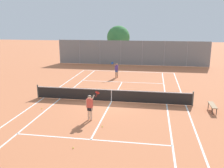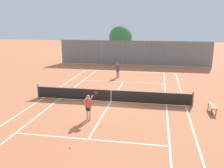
# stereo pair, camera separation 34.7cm
# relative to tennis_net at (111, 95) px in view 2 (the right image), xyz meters

# --- Properties ---
(ground_plane) EXTENTS (120.00, 120.00, 0.00)m
(ground_plane) POSITION_rel_tennis_net_xyz_m (0.00, 0.00, -0.51)
(ground_plane) COLOR #C67047
(court_line_markings) EXTENTS (11.10, 23.90, 0.01)m
(court_line_markings) POSITION_rel_tennis_net_xyz_m (0.00, 0.00, -0.51)
(court_line_markings) COLOR white
(court_line_markings) RESTS_ON ground
(tennis_net) EXTENTS (12.00, 0.10, 1.07)m
(tennis_net) POSITION_rel_tennis_net_xyz_m (0.00, 0.00, 0.00)
(tennis_net) COLOR #474C47
(tennis_net) RESTS_ON ground
(player_near_side) EXTENTS (0.80, 0.71, 1.77)m
(player_near_side) POSITION_rel_tennis_net_xyz_m (-0.69, -3.82, 0.42)
(player_near_side) COLOR beige
(player_near_side) RESTS_ON ground
(player_far_left) EXTENTS (0.82, 0.70, 1.77)m
(player_far_left) POSITION_rel_tennis_net_xyz_m (-0.85, 8.34, 0.42)
(player_far_left) COLOR tan
(player_far_left) RESTS_ON ground
(loose_tennis_ball_0) EXTENTS (0.07, 0.07, 0.07)m
(loose_tennis_ball_0) POSITION_rel_tennis_net_xyz_m (-4.54, -2.42, -0.48)
(loose_tennis_ball_0) COLOR #D1DB33
(loose_tennis_ball_0) RESTS_ON ground
(loose_tennis_ball_1) EXTENTS (0.07, 0.07, 0.07)m
(loose_tennis_ball_1) POSITION_rel_tennis_net_xyz_m (0.27, -4.75, -0.48)
(loose_tennis_ball_1) COLOR #D1DB33
(loose_tennis_ball_1) RESTS_ON ground
(loose_tennis_ball_2) EXTENTS (0.07, 0.07, 0.07)m
(loose_tennis_ball_2) POSITION_rel_tennis_net_xyz_m (-0.61, -7.45, -0.48)
(loose_tennis_ball_2) COLOR #D1DB33
(loose_tennis_ball_2) RESTS_ON ground
(loose_tennis_ball_3) EXTENTS (0.07, 0.07, 0.07)m
(loose_tennis_ball_3) POSITION_rel_tennis_net_xyz_m (-4.67, 9.89, -0.48)
(loose_tennis_ball_3) COLOR #D1DB33
(loose_tennis_ball_3) RESTS_ON ground
(loose_tennis_ball_4) EXTENTS (0.07, 0.07, 0.07)m
(loose_tennis_ball_4) POSITION_rel_tennis_net_xyz_m (3.87, 0.71, -0.48)
(loose_tennis_ball_4) COLOR #D1DB33
(loose_tennis_ball_4) RESTS_ON ground
(courtside_bench) EXTENTS (0.36, 1.50, 0.47)m
(courtside_bench) POSITION_rel_tennis_net_xyz_m (7.11, -0.94, -0.10)
(courtside_bench) COLOR olive
(courtside_bench) RESTS_ON ground
(back_fence) EXTENTS (20.96, 0.08, 3.41)m
(back_fence) POSITION_rel_tennis_net_xyz_m (0.00, 16.66, 1.19)
(back_fence) COLOR gray
(back_fence) RESTS_ON ground
(tree_behind_left) EXTENTS (3.44, 3.44, 5.34)m
(tree_behind_left) POSITION_rel_tennis_net_xyz_m (-2.26, 19.98, 3.01)
(tree_behind_left) COLOR brown
(tree_behind_left) RESTS_ON ground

